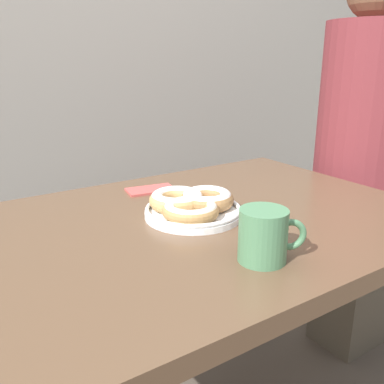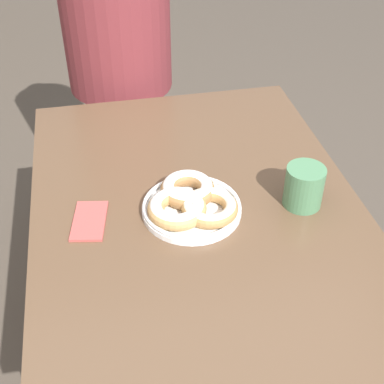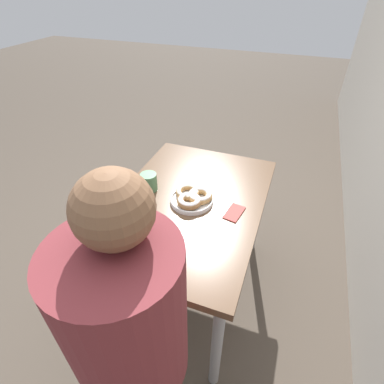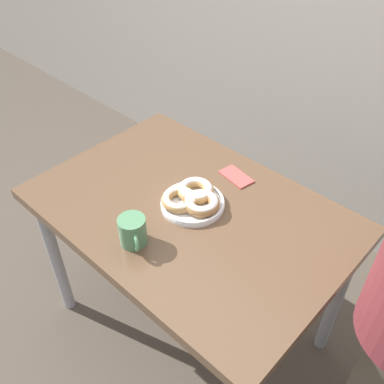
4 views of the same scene
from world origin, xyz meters
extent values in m
plane|color=#4C4238|center=(0.00, 0.00, 0.00)|extent=(14.00, 14.00, 0.00)
cube|color=brown|center=(0.00, 0.11, 0.70)|extent=(1.10, 0.75, 0.04)
cylinder|color=#99999E|center=(0.49, -0.21, 0.34)|extent=(0.05, 0.05, 0.68)
cylinder|color=#99999E|center=(0.49, 0.43, 0.34)|extent=(0.05, 0.05, 0.68)
cylinder|color=white|center=(0.00, 0.13, 0.73)|extent=(0.22, 0.22, 0.01)
torus|color=white|center=(0.00, 0.13, 0.74)|extent=(0.22, 0.22, 0.01)
torus|color=#9E7042|center=(0.04, 0.13, 0.76)|extent=(0.17, 0.17, 0.04)
torus|color=white|center=(0.04, 0.13, 0.76)|extent=(0.16, 0.16, 0.03)
torus|color=tan|center=(-0.02, 0.16, 0.75)|extent=(0.18, 0.18, 0.04)
torus|color=white|center=(-0.02, 0.16, 0.76)|extent=(0.17, 0.17, 0.03)
torus|color=#B2844C|center=(-0.03, 0.09, 0.75)|extent=(0.18, 0.18, 0.03)
torus|color=silver|center=(-0.03, 0.09, 0.76)|extent=(0.17, 0.17, 0.03)
cylinder|color=#4C7F56|center=(-0.02, -0.13, 0.77)|extent=(0.09, 0.09, 0.10)
cylinder|color=#382114|center=(-0.02, -0.13, 0.81)|extent=(0.07, 0.07, 0.00)
torus|color=#4C7F56|center=(0.02, -0.15, 0.77)|extent=(0.06, 0.04, 0.06)
cube|color=brown|center=(0.82, 0.22, 0.33)|extent=(0.28, 0.20, 0.66)
cylinder|color=maroon|center=(0.77, 0.22, 0.92)|extent=(0.34, 0.34, 0.52)
cube|color=#BC4C47|center=(0.01, 0.36, 0.73)|extent=(0.14, 0.09, 0.01)
camera|label=1|loc=(-0.52, -0.64, 1.08)|focal=40.00mm
camera|label=2|loc=(-0.90, 0.31, 1.51)|focal=50.00mm
camera|label=3|loc=(1.13, 0.55, 1.70)|focal=28.00mm
camera|label=4|loc=(0.76, -0.68, 1.74)|focal=40.00mm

